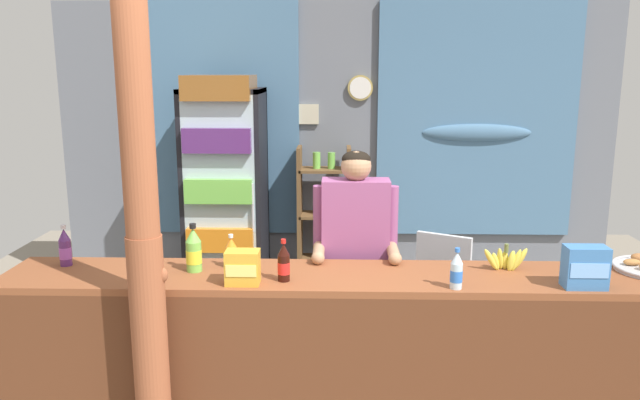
{
  "coord_description": "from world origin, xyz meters",
  "views": [
    {
      "loc": [
        0.01,
        -2.84,
        2.07
      ],
      "look_at": [
        -0.1,
        1.06,
        1.23
      ],
      "focal_mm": 34.84,
      "sensor_mm": 36.0,
      "label": 1
    }
  ],
  "objects_px": {
    "timber_post": "(144,246)",
    "soda_bottle_orange_soda": "(231,253)",
    "soda_bottle_grape_soda": "(65,248)",
    "snack_box_choco_powder": "(243,267)",
    "soda_bottle_lime_soda": "(194,251)",
    "bottle_shelf_rack": "(324,219)",
    "shopkeeper": "(355,241)",
    "plastic_lawn_chair": "(448,277)",
    "stall_counter": "(336,340)",
    "soda_bottle_water": "(456,271)",
    "snack_box_biscuit": "(585,267)",
    "soda_bottle_cola": "(284,263)",
    "banana_bunch": "(506,260)",
    "drink_fridge": "(225,183)"
  },
  "relations": [
    {
      "from": "soda_bottle_water",
      "to": "bottle_shelf_rack",
      "type": "bearing_deg",
      "value": 108.02
    },
    {
      "from": "drink_fridge",
      "to": "snack_box_choco_powder",
      "type": "height_order",
      "value": "drink_fridge"
    },
    {
      "from": "shopkeeper",
      "to": "soda_bottle_grape_soda",
      "type": "xyz_separation_m",
      "value": [
        -1.72,
        -0.33,
        0.03
      ]
    },
    {
      "from": "timber_post",
      "to": "soda_bottle_lime_soda",
      "type": "distance_m",
      "value": 0.47
    },
    {
      "from": "timber_post",
      "to": "bottle_shelf_rack",
      "type": "relative_size",
      "value": 1.8
    },
    {
      "from": "soda_bottle_lime_soda",
      "to": "soda_bottle_cola",
      "type": "relative_size",
      "value": 1.19
    },
    {
      "from": "drink_fridge",
      "to": "soda_bottle_water",
      "type": "height_order",
      "value": "drink_fridge"
    },
    {
      "from": "soda_bottle_lime_soda",
      "to": "banana_bunch",
      "type": "relative_size",
      "value": 1.01
    },
    {
      "from": "snack_box_choco_powder",
      "to": "snack_box_biscuit",
      "type": "distance_m",
      "value": 1.83
    },
    {
      "from": "timber_post",
      "to": "banana_bunch",
      "type": "relative_size",
      "value": 8.9
    },
    {
      "from": "shopkeeper",
      "to": "plastic_lawn_chair",
      "type": "bearing_deg",
      "value": 45.7
    },
    {
      "from": "bottle_shelf_rack",
      "to": "soda_bottle_orange_soda",
      "type": "xyz_separation_m",
      "value": [
        -0.5,
        -1.99,
        0.28
      ]
    },
    {
      "from": "stall_counter",
      "to": "soda_bottle_water",
      "type": "bearing_deg",
      "value": -8.32
    },
    {
      "from": "soda_bottle_orange_soda",
      "to": "soda_bottle_water",
      "type": "distance_m",
      "value": 1.29
    },
    {
      "from": "soda_bottle_grape_soda",
      "to": "snack_box_choco_powder",
      "type": "height_order",
      "value": "soda_bottle_grape_soda"
    },
    {
      "from": "soda_bottle_grape_soda",
      "to": "snack_box_biscuit",
      "type": "distance_m",
      "value": 2.94
    },
    {
      "from": "drink_fridge",
      "to": "plastic_lawn_chair",
      "type": "xyz_separation_m",
      "value": [
        1.82,
        -0.65,
        -0.6
      ]
    },
    {
      "from": "soda_bottle_grape_soda",
      "to": "snack_box_biscuit",
      "type": "relative_size",
      "value": 1.09
    },
    {
      "from": "bottle_shelf_rack",
      "to": "soda_bottle_orange_soda",
      "type": "relative_size",
      "value": 6.9
    },
    {
      "from": "bottle_shelf_rack",
      "to": "snack_box_biscuit",
      "type": "relative_size",
      "value": 6.08
    },
    {
      "from": "stall_counter",
      "to": "soda_bottle_cola",
      "type": "distance_m",
      "value": 0.53
    },
    {
      "from": "stall_counter",
      "to": "bottle_shelf_rack",
      "type": "distance_m",
      "value": 2.23
    },
    {
      "from": "bottle_shelf_rack",
      "to": "soda_bottle_lime_soda",
      "type": "relative_size",
      "value": 4.9
    },
    {
      "from": "snack_box_biscuit",
      "to": "timber_post",
      "type": "bearing_deg",
      "value": -174.78
    },
    {
      "from": "soda_bottle_grape_soda",
      "to": "banana_bunch",
      "type": "bearing_deg",
      "value": -0.16
    },
    {
      "from": "shopkeeper",
      "to": "snack_box_biscuit",
      "type": "bearing_deg",
      "value": -27.63
    },
    {
      "from": "shopkeeper",
      "to": "snack_box_choco_powder",
      "type": "bearing_deg",
      "value": -135.18
    },
    {
      "from": "stall_counter",
      "to": "soda_bottle_lime_soda",
      "type": "height_order",
      "value": "soda_bottle_lime_soda"
    },
    {
      "from": "soda_bottle_cola",
      "to": "soda_bottle_grape_soda",
      "type": "height_order",
      "value": "soda_bottle_grape_soda"
    },
    {
      "from": "drink_fridge",
      "to": "soda_bottle_grape_soda",
      "type": "bearing_deg",
      "value": -110.24
    },
    {
      "from": "timber_post",
      "to": "soda_bottle_orange_soda",
      "type": "xyz_separation_m",
      "value": [
        0.35,
        0.5,
        -0.19
      ]
    },
    {
      "from": "stall_counter",
      "to": "shopkeeper",
      "type": "xyz_separation_m",
      "value": [
        0.12,
        0.57,
        0.42
      ]
    },
    {
      "from": "stall_counter",
      "to": "snack_box_biscuit",
      "type": "relative_size",
      "value": 16.75
    },
    {
      "from": "soda_bottle_orange_soda",
      "to": "soda_bottle_cola",
      "type": "relative_size",
      "value": 0.84
    },
    {
      "from": "soda_bottle_orange_soda",
      "to": "banana_bunch",
      "type": "relative_size",
      "value": 0.72
    },
    {
      "from": "soda_bottle_cola",
      "to": "stall_counter",
      "type": "bearing_deg",
      "value": -0.08
    },
    {
      "from": "stall_counter",
      "to": "soda_bottle_orange_soda",
      "type": "height_order",
      "value": "soda_bottle_orange_soda"
    },
    {
      "from": "bottle_shelf_rack",
      "to": "drink_fridge",
      "type": "bearing_deg",
      "value": -163.58
    },
    {
      "from": "snack_box_choco_powder",
      "to": "soda_bottle_orange_soda",
      "type": "bearing_deg",
      "value": 111.24
    },
    {
      "from": "drink_fridge",
      "to": "soda_bottle_water",
      "type": "relative_size",
      "value": 8.99
    },
    {
      "from": "bottle_shelf_rack",
      "to": "soda_bottle_lime_soda",
      "type": "bearing_deg",
      "value": -108.77
    },
    {
      "from": "plastic_lawn_chair",
      "to": "snack_box_choco_powder",
      "type": "relative_size",
      "value": 4.62
    },
    {
      "from": "soda_bottle_lime_soda",
      "to": "snack_box_choco_powder",
      "type": "distance_m",
      "value": 0.38
    },
    {
      "from": "soda_bottle_water",
      "to": "soda_bottle_cola",
      "type": "xyz_separation_m",
      "value": [
        -0.92,
        0.09,
        0.01
      ]
    },
    {
      "from": "stall_counter",
      "to": "shopkeeper",
      "type": "bearing_deg",
      "value": 78.36
    },
    {
      "from": "soda_bottle_lime_soda",
      "to": "banana_bunch",
      "type": "xyz_separation_m",
      "value": [
        1.8,
        0.07,
        -0.06
      ]
    },
    {
      "from": "timber_post",
      "to": "snack_box_biscuit",
      "type": "bearing_deg",
      "value": 5.22
    },
    {
      "from": "bottle_shelf_rack",
      "to": "banana_bunch",
      "type": "height_order",
      "value": "bottle_shelf_rack"
    },
    {
      "from": "bottle_shelf_rack",
      "to": "soda_bottle_grape_soda",
      "type": "distance_m",
      "value": 2.5
    },
    {
      "from": "timber_post",
      "to": "shopkeeper",
      "type": "bearing_deg",
      "value": 37.65
    }
  ]
}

